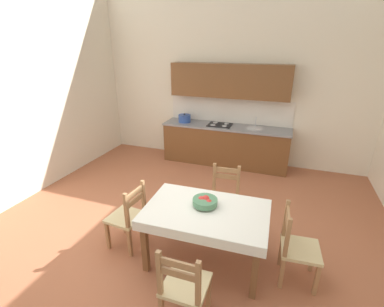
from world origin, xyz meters
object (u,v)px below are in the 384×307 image
(kitchen_cabinetry, at_px, (226,127))
(dining_chair_camera_side, at_px, (184,287))
(dining_table, at_px, (206,219))
(fruit_bowl, at_px, (205,201))
(dining_chair_kitchen_side, at_px, (224,198))
(dining_chair_tv_side, at_px, (128,217))
(dining_chair_window_side, at_px, (297,248))

(kitchen_cabinetry, bearing_deg, dining_chair_camera_side, -82.35)
(dining_table, height_order, fruit_bowl, fruit_bowl)
(dining_chair_kitchen_side, xyz_separation_m, dining_chair_tv_side, (-1.09, -0.89, 0.00))
(dining_chair_camera_side, bearing_deg, dining_table, 93.41)
(dining_chair_camera_side, distance_m, dining_chair_tv_side, 1.35)
(dining_chair_kitchen_side, distance_m, dining_chair_tv_side, 1.40)
(dining_table, distance_m, dining_chair_window_side, 1.07)
(dining_chair_window_side, relative_size, dining_chair_tv_side, 1.00)
(dining_chair_tv_side, bearing_deg, fruit_bowl, 7.99)
(dining_table, relative_size, dining_chair_tv_side, 1.60)
(dining_chair_window_side, bearing_deg, dining_chair_camera_side, -137.30)
(dining_chair_tv_side, bearing_deg, dining_chair_kitchen_side, 39.24)
(dining_table, distance_m, dining_chair_camera_side, 0.88)
(dining_chair_camera_side, bearing_deg, dining_chair_window_side, 42.70)
(dining_table, distance_m, dining_chair_kitchen_side, 0.84)
(fruit_bowl, bearing_deg, dining_chair_tv_side, -172.01)
(dining_chair_camera_side, height_order, dining_chair_window_side, same)
(kitchen_cabinetry, bearing_deg, fruit_bowl, -81.67)
(dining_table, relative_size, fruit_bowl, 4.97)
(dining_chair_window_side, bearing_deg, dining_chair_tv_side, -176.38)
(kitchen_cabinetry, height_order, dining_chair_tv_side, kitchen_cabinetry)
(dining_chair_camera_side, xyz_separation_m, dining_chair_kitchen_side, (-0.02, 1.68, 0.00))
(dining_chair_kitchen_side, bearing_deg, kitchen_cabinetry, 102.69)
(dining_chair_camera_side, relative_size, dining_chair_tv_side, 1.00)
(dining_chair_camera_side, bearing_deg, dining_chair_tv_side, 144.39)
(kitchen_cabinetry, distance_m, fruit_bowl, 3.07)
(dining_chair_kitchen_side, bearing_deg, dining_chair_camera_side, -89.45)
(kitchen_cabinetry, xyz_separation_m, dining_chair_window_side, (1.53, -3.05, -0.41))
(kitchen_cabinetry, distance_m, dining_chair_tv_side, 3.26)
(dining_chair_kitchen_side, bearing_deg, dining_chair_window_side, -36.59)
(kitchen_cabinetry, relative_size, fruit_bowl, 9.34)
(dining_chair_kitchen_side, height_order, fruit_bowl, dining_chair_kitchen_side)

